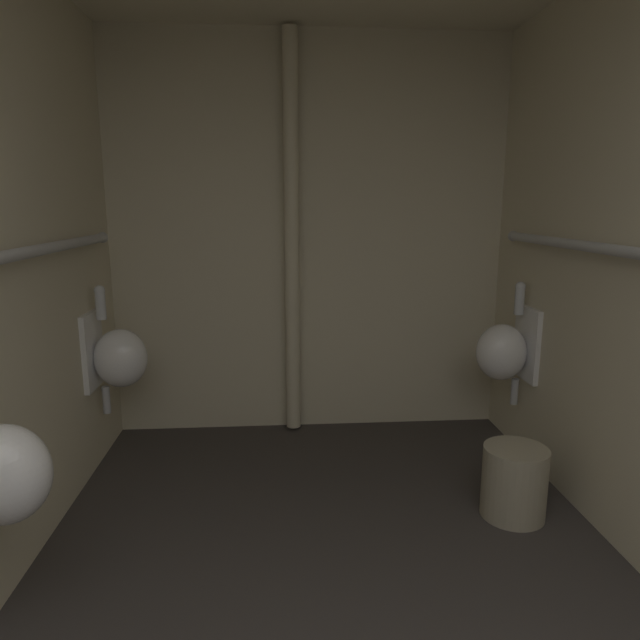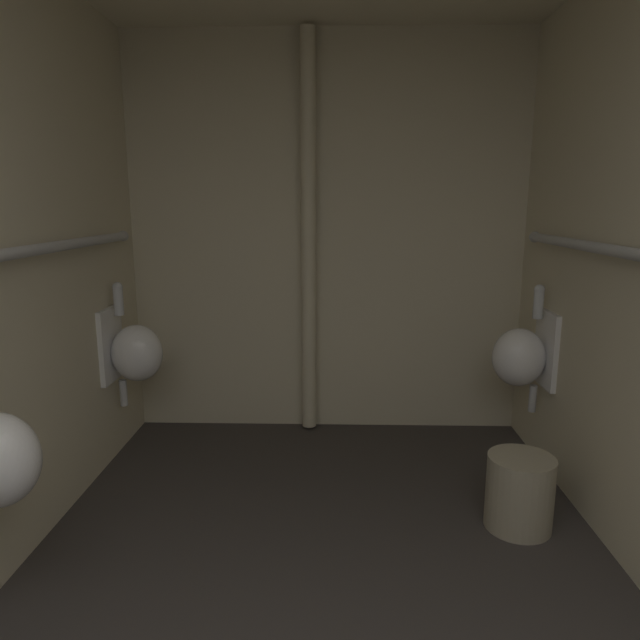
# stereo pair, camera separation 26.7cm
# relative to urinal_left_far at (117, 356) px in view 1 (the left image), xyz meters

# --- Properties ---
(floor) EXTENTS (2.70, 4.05, 0.08)m
(floor) POSITION_rel_urinal_left_far_xyz_m (1.14, -1.45, -0.70)
(floor) COLOR #383330
(floor) RESTS_ON ground
(wall_back) EXTENTS (2.70, 0.06, 2.59)m
(wall_back) POSITION_rel_urinal_left_far_xyz_m (1.14, 0.55, 0.63)
(wall_back) COLOR beige
(wall_back) RESTS_ON ground
(urinal_left_far) EXTENTS (0.32, 0.30, 0.76)m
(urinal_left_far) POSITION_rel_urinal_left_far_xyz_m (0.00, 0.00, 0.00)
(urinal_left_far) COLOR white
(urinal_right_mid) EXTENTS (0.32, 0.30, 0.76)m
(urinal_right_mid) POSITION_rel_urinal_left_far_xyz_m (2.29, -0.03, 0.00)
(urinal_right_mid) COLOR white
(standpipe_back_wall) EXTENTS (0.09, 0.09, 2.54)m
(standpipe_back_wall) POSITION_rel_urinal_left_far_xyz_m (1.03, 0.44, 0.63)
(standpipe_back_wall) COLOR beige
(standpipe_back_wall) RESTS_ON ground
(waste_bin) EXTENTS (0.31, 0.31, 0.36)m
(waste_bin) POSITION_rel_urinal_left_far_xyz_m (2.08, -0.73, -0.48)
(waste_bin) COLOR #9E937A
(waste_bin) RESTS_ON ground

